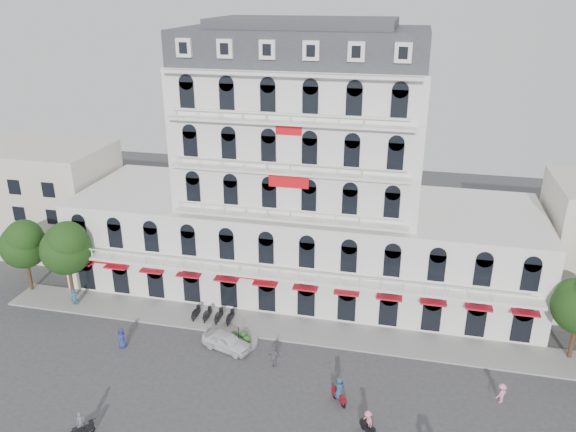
# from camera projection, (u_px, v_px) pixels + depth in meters

# --- Properties ---
(ground) EXTENTS (120.00, 120.00, 0.00)m
(ground) POSITION_uv_depth(u_px,v_px,m) (253.00, 394.00, 41.89)
(ground) COLOR #38383A
(ground) RESTS_ON ground
(sidewalk) EXTENTS (53.00, 4.00, 0.16)m
(sidewalk) POSITION_uv_depth(u_px,v_px,m) (281.00, 327.00, 50.00)
(sidewalk) COLOR gray
(sidewalk) RESTS_ON ground
(main_building) EXTENTS (45.00, 15.00, 25.80)m
(main_building) POSITION_uv_depth(u_px,v_px,m) (303.00, 190.00, 54.43)
(main_building) COLOR silver
(main_building) RESTS_ON ground
(flank_building_west) EXTENTS (14.00, 10.00, 12.00)m
(flank_building_west) POSITION_uv_depth(u_px,v_px,m) (48.00, 198.00, 63.94)
(flank_building_west) COLOR beige
(flank_building_west) RESTS_ON ground
(traffic_island) EXTENTS (3.20, 3.20, 1.60)m
(traffic_island) POSITION_uv_depth(u_px,v_px,m) (239.00, 340.00, 47.84)
(traffic_island) COLOR gray
(traffic_island) RESTS_ON ground
(parked_scooter_row) EXTENTS (4.40, 1.80, 1.10)m
(parked_scooter_row) POSITION_uv_depth(u_px,v_px,m) (213.00, 321.00, 51.16)
(parked_scooter_row) COLOR black
(parked_scooter_row) RESTS_ON ground
(tree_west_outer) EXTENTS (4.50, 4.48, 7.76)m
(tree_west_outer) POSITION_uv_depth(u_px,v_px,m) (23.00, 242.00, 54.29)
(tree_west_outer) COLOR #382314
(tree_west_outer) RESTS_ON ground
(tree_west_inner) EXTENTS (4.76, 4.76, 8.25)m
(tree_west_inner) POSITION_uv_depth(u_px,v_px,m) (66.00, 246.00, 52.68)
(tree_west_inner) COLOR #382314
(tree_west_inner) RESTS_ON ground
(parked_car) EXTENTS (4.65, 2.91, 1.48)m
(parked_car) POSITION_uv_depth(u_px,v_px,m) (227.00, 341.00, 46.89)
(parked_car) COLOR silver
(parked_car) RESTS_ON ground
(rider_west) EXTENTS (1.24, 1.37, 2.03)m
(rider_west) POSITION_uv_depth(u_px,v_px,m) (82.00, 426.00, 37.55)
(rider_west) COLOR black
(rider_west) RESTS_ON ground
(rider_east) EXTENTS (1.27, 1.34, 2.23)m
(rider_east) POSITION_uv_depth(u_px,v_px,m) (339.00, 390.00, 40.58)
(rider_east) COLOR maroon
(rider_east) RESTS_ON ground
(rider_center) EXTENTS (1.19, 1.42, 1.93)m
(rider_center) POSITION_uv_depth(u_px,v_px,m) (368.00, 423.00, 37.73)
(rider_center) COLOR black
(rider_center) RESTS_ON ground
(pedestrian_left) EXTENTS (0.93, 0.64, 1.82)m
(pedestrian_left) POSITION_uv_depth(u_px,v_px,m) (122.00, 338.00, 47.06)
(pedestrian_left) COLOR navy
(pedestrian_left) RESTS_ON ground
(pedestrian_mid) EXTENTS (1.14, 0.60, 1.86)m
(pedestrian_mid) POSITION_uv_depth(u_px,v_px,m) (274.00, 357.00, 44.53)
(pedestrian_mid) COLOR slate
(pedestrian_mid) RESTS_ON ground
(pedestrian_right) EXTENTS (1.16, 1.14, 1.60)m
(pedestrian_right) POSITION_uv_depth(u_px,v_px,m) (502.00, 393.00, 40.74)
(pedestrian_right) COLOR pink
(pedestrian_right) RESTS_ON ground
(pedestrian_far) EXTENTS (0.79, 0.73, 1.81)m
(pedestrian_far) POSITION_uv_depth(u_px,v_px,m) (75.00, 298.00, 53.14)
(pedestrian_far) COLOR #285A7A
(pedestrian_far) RESTS_ON ground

